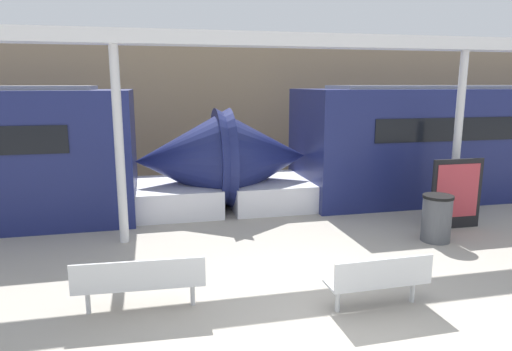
# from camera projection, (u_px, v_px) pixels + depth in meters

# --- Properties ---
(ground_plane) EXTENTS (60.00, 60.00, 0.00)m
(ground_plane) POSITION_uv_depth(u_px,v_px,m) (323.00, 321.00, 6.36)
(ground_plane) COLOR #A8A093
(station_wall) EXTENTS (56.00, 0.20, 5.00)m
(station_wall) POSITION_uv_depth(u_px,v_px,m) (214.00, 105.00, 16.25)
(station_wall) COLOR #9E8460
(station_wall) RESTS_ON ground_plane
(bench_near) EXTENTS (1.53, 0.47, 0.82)m
(bench_near) POSITION_uv_depth(u_px,v_px,m) (380.00, 279.00, 6.59)
(bench_near) COLOR silver
(bench_near) RESTS_ON ground_plane
(bench_far) EXTENTS (1.88, 0.53, 0.82)m
(bench_far) POSITION_uv_depth(u_px,v_px,m) (140.00, 280.00, 6.52)
(bench_far) COLOR silver
(bench_far) RESTS_ON ground_plane
(trash_bin) EXTENTS (0.62, 0.62, 0.99)m
(trash_bin) POSITION_uv_depth(u_px,v_px,m) (437.00, 218.00, 9.50)
(trash_bin) COLOR #4C4F54
(trash_bin) RESTS_ON ground_plane
(poster_board) EXTENTS (1.25, 0.07, 1.60)m
(poster_board) POSITION_uv_depth(u_px,v_px,m) (456.00, 194.00, 10.28)
(poster_board) COLOR black
(poster_board) RESTS_ON ground_plane
(support_column_near) EXTENTS (0.19, 0.19, 3.99)m
(support_column_near) POSITION_uv_depth(u_px,v_px,m) (119.00, 147.00, 9.15)
(support_column_near) COLOR silver
(support_column_near) RESTS_ON ground_plane
(support_column_far) EXTENTS (0.19, 0.19, 3.99)m
(support_column_far) POSITION_uv_depth(u_px,v_px,m) (458.00, 137.00, 10.85)
(support_column_far) COLOR silver
(support_column_far) RESTS_ON ground_plane
(canopy_beam) EXTENTS (28.00, 0.60, 0.28)m
(canopy_beam) POSITION_uv_depth(u_px,v_px,m) (113.00, 36.00, 8.72)
(canopy_beam) COLOR silver
(canopy_beam) RESTS_ON support_column_near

